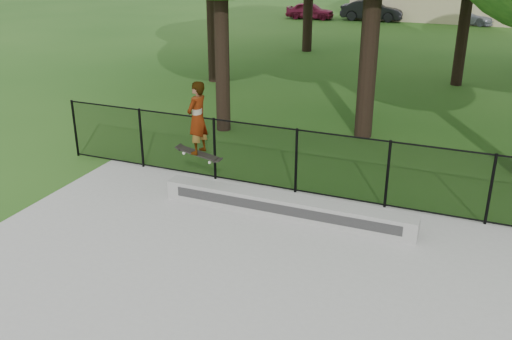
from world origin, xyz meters
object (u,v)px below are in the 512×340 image
object	(u,v)px
grind_ledge	(285,207)
car_a	(310,11)
skater_airborne	(197,120)
car_c	(468,16)
car_b	(372,10)

from	to	relation	value
grind_ledge	car_a	bearing A→B (deg)	106.57
car_a	skater_airborne	xyz separation A→B (m)	(6.80, -29.43, 1.33)
car_a	car_c	world-z (taller)	car_a
skater_airborne	car_a	bearing A→B (deg)	103.01
car_b	car_c	bearing A→B (deg)	-85.99
grind_ledge	car_a	size ratio (longest dim) A/B	1.61
car_b	skater_airborne	world-z (taller)	skater_airborne
car_b	skater_airborne	size ratio (longest dim) A/B	2.25
car_b	skater_airborne	distance (m)	30.38
grind_ledge	car_b	distance (m)	30.57
grind_ledge	skater_airborne	distance (m)	2.54
car_c	skater_airborne	distance (m)	31.17
car_a	car_b	bearing A→B (deg)	-81.75
grind_ledge	skater_airborne	xyz separation A→B (m)	(-1.95, -0.02, 1.63)
grind_ledge	car_b	world-z (taller)	car_b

